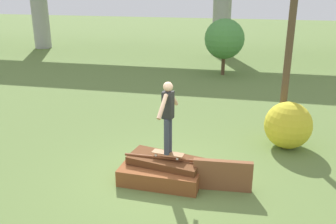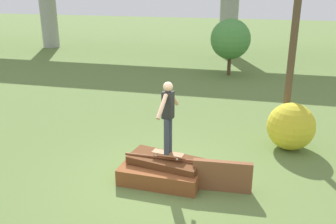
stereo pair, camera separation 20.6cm
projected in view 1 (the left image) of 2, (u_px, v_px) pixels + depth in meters
name	position (u px, v px, depth m)	size (l,w,h in m)	color
ground_plane	(162.00, 180.00, 8.61)	(80.00, 80.00, 0.00)	olive
scrap_pile	(162.00, 170.00, 8.54)	(1.87, 1.18, 0.61)	brown
scrap_plank_loose	(223.00, 175.00, 8.12)	(1.28, 0.21, 0.70)	brown
skateboard	(168.00, 153.00, 8.39)	(0.76, 0.33, 0.09)	brown
skater	(168.00, 113.00, 8.07)	(0.26, 1.13, 1.64)	#383D4C
tree_behind_left	(224.00, 39.00, 17.75)	(1.90, 1.90, 2.69)	#4C3823
bush_yellow_flowering	(288.00, 125.00, 10.14)	(1.28, 1.28, 1.28)	gold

